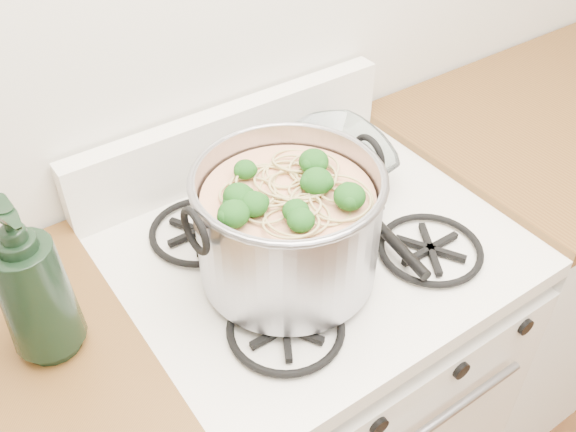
{
  "coord_description": "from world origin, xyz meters",
  "views": [
    {
      "loc": [
        -0.57,
        0.54,
        1.77
      ],
      "look_at": [
        -0.09,
        1.22,
        1.05
      ],
      "focal_mm": 40.0,
      "sensor_mm": 36.0,
      "label": 1
    }
  ],
  "objects_px": {
    "spatula": "(352,197)",
    "glass_bowl": "(325,167)",
    "gas_range": "(309,383)",
    "stock_pot": "(288,226)",
    "bottle": "(31,281)"
  },
  "relations": [
    {
      "from": "gas_range",
      "to": "glass_bowl",
      "type": "bearing_deg",
      "value": 47.59
    },
    {
      "from": "gas_range",
      "to": "glass_bowl",
      "type": "height_order",
      "value": "glass_bowl"
    },
    {
      "from": "spatula",
      "to": "gas_range",
      "type": "bearing_deg",
      "value": -153.71
    },
    {
      "from": "spatula",
      "to": "bottle",
      "type": "distance_m",
      "value": 0.65
    },
    {
      "from": "glass_bowl",
      "to": "bottle",
      "type": "relative_size",
      "value": 0.37
    },
    {
      "from": "stock_pot",
      "to": "bottle",
      "type": "height_order",
      "value": "bottle"
    },
    {
      "from": "spatula",
      "to": "bottle",
      "type": "height_order",
      "value": "bottle"
    },
    {
      "from": "gas_range",
      "to": "spatula",
      "type": "distance_m",
      "value": 0.52
    },
    {
      "from": "gas_range",
      "to": "stock_pot",
      "type": "relative_size",
      "value": 2.56
    },
    {
      "from": "spatula",
      "to": "glass_bowl",
      "type": "xyz_separation_m",
      "value": [
        0.01,
        0.11,
        0.0
      ]
    },
    {
      "from": "gas_range",
      "to": "glass_bowl",
      "type": "relative_size",
      "value": 8.26
    },
    {
      "from": "gas_range",
      "to": "glass_bowl",
      "type": "distance_m",
      "value": 0.54
    },
    {
      "from": "stock_pot",
      "to": "spatula",
      "type": "relative_size",
      "value": 1.16
    },
    {
      "from": "stock_pot",
      "to": "bottle",
      "type": "bearing_deg",
      "value": 168.98
    },
    {
      "from": "gas_range",
      "to": "stock_pot",
      "type": "xyz_separation_m",
      "value": [
        -0.09,
        -0.04,
        0.59
      ]
    }
  ]
}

